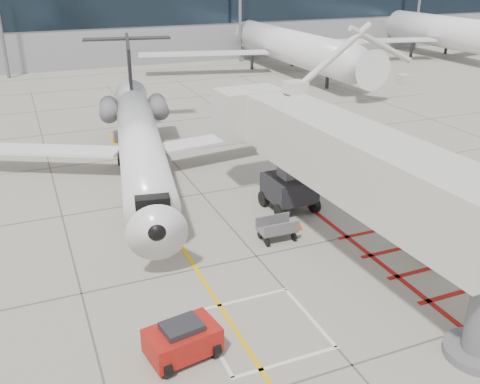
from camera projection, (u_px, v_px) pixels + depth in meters
name	position (u px, v px, depth m)	size (l,w,h in m)	color
ground_plane	(297.00, 302.00, 21.69)	(260.00, 260.00, 0.00)	gray
regional_jet	(141.00, 131.00, 30.94)	(22.46, 28.32, 7.42)	white
jet_bridge	(366.00, 180.00, 22.97)	(9.64, 20.35, 8.14)	beige
pushback_tug	(182.00, 339.00, 18.46)	(2.46, 1.54, 1.44)	#A1150F
baggage_cart	(277.00, 229.00, 26.39)	(1.84, 1.16, 1.16)	#545358
ground_power_unit	(447.00, 232.00, 25.07)	(2.68, 1.57, 2.12)	#BAB9B1
cone_nose	(149.00, 239.00, 26.19)	(0.33, 0.33, 0.46)	#DC480B
cone_side	(299.00, 225.00, 27.52)	(0.38, 0.38, 0.53)	#E1440B
terminal_building	(140.00, 3.00, 81.81)	(180.00, 28.00, 14.00)	gray
terminal_glass_band	(164.00, 2.00, 69.50)	(180.00, 0.10, 6.00)	black
bg_aircraft_c	(280.00, 22.00, 66.17)	(35.21, 39.13, 11.74)	silver
bg_aircraft_d	(445.00, 11.00, 75.05)	(38.77, 43.07, 12.92)	silver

